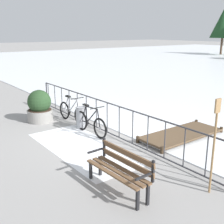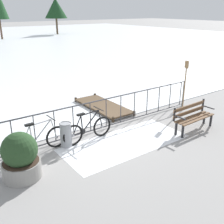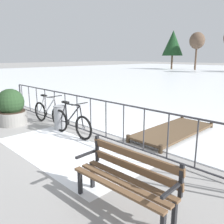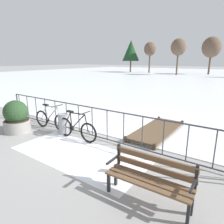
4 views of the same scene
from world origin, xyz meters
name	(u,v)px [view 2 (image 2 of 4)]	position (x,y,z in m)	size (l,w,h in m)	color
ground_plane	(91,133)	(0.00, 0.00, 0.00)	(160.00, 160.00, 0.00)	gray
snow_patch	(125,143)	(0.47, -1.20, 0.00)	(3.91, 1.71, 0.01)	white
railing_fence	(90,117)	(0.00, 0.00, 0.56)	(9.06, 0.06, 1.07)	#38383D
bicycle_near_railing	(88,130)	(-0.35, -0.42, 0.37)	(1.71, 0.52, 0.97)	black
bicycle_second	(39,141)	(-1.84, -0.26, 0.37)	(1.71, 0.52, 0.97)	black
park_bench	(193,115)	(2.89, -1.75, 0.51)	(1.61, 0.53, 0.89)	brown
planter_with_shrub	(20,157)	(-2.64, -1.14, 0.54)	(0.92, 0.92, 1.16)	gray
trash_bin	(66,134)	(-1.05, -0.34, 0.37)	(0.35, 0.35, 0.73)	gray
oar_upright	(185,83)	(4.08, -0.36, 1.14)	(0.04, 0.16, 1.98)	#937047
wooden_dock	(103,106)	(1.62, 1.67, 0.12)	(1.10, 2.85, 0.20)	brown
tree_far_west	(56,8)	(14.88, 33.90, 3.84)	(3.41, 3.41, 5.32)	brown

